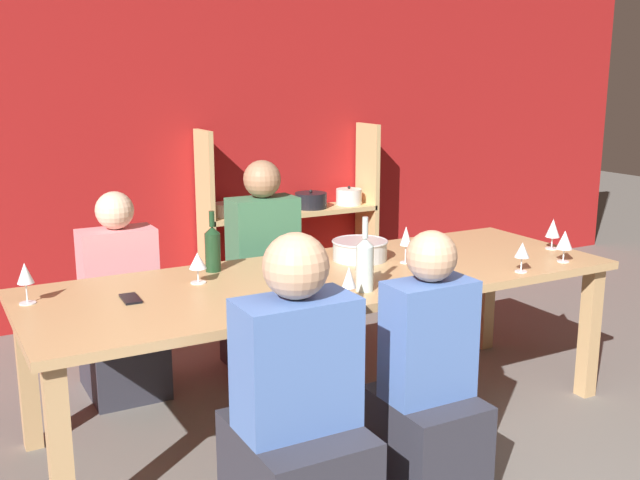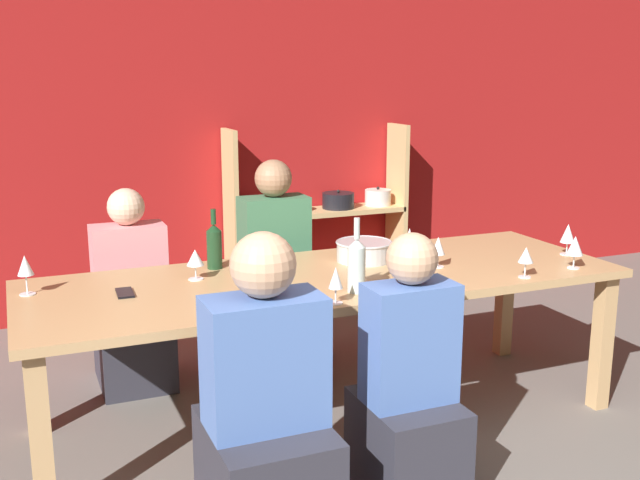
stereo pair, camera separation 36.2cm
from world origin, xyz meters
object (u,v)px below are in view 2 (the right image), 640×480
cell_phone (125,293)px  shelf_unit (318,239)px  wine_glass_red_b (336,279)px  wine_glass_red_c (568,234)px  person_far_b (132,314)px  mixing_bowl (364,250)px  wine_glass_empty_c (575,246)px  person_near_a (408,404)px  dining_table (328,289)px  wine_glass_empty_b (409,239)px  wine_bottle_dark (214,245)px  person_far_a (275,292)px  wine_glass_white_a (526,256)px  person_near_b (266,434)px  wine_bottle_green (357,264)px  wine_glass_empty_d (195,258)px  wine_glass_red_a (438,247)px  wine_glass_empty_a (25,267)px  wine_glass_white_b (359,257)px

cell_phone → shelf_unit: bearing=47.6°
wine_glass_red_b → shelf_unit: bearing=69.1°
wine_glass_red_c → person_far_b: size_ratio=0.15×
mixing_bowl → wine_glass_empty_c: size_ratio=1.80×
wine_glass_empty_c → person_near_a: (-1.15, -0.41, -0.45)m
dining_table → wine_glass_red_c: bearing=-5.0°
wine_glass_empty_b → person_far_b: bearing=147.1°
wine_glass_red_c → person_near_a: 1.53m
mixing_bowl → wine_bottle_dark: wine_bottle_dark is taller
person_near_a → person_far_a: person_far_a is taller
mixing_bowl → wine_glass_white_a: 0.81m
wine_glass_white_a → person_near_b: bearing=-163.6°
wine_bottle_green → wine_glass_white_a: wine_bottle_green is taller
wine_glass_empty_d → wine_bottle_green: bearing=-37.8°
wine_glass_red_a → wine_glass_empty_d: 1.19m
wine_bottle_green → cell_phone: size_ratio=2.17×
wine_glass_empty_b → wine_glass_empty_c: wine_glass_empty_b is taller
dining_table → wine_glass_white_a: (0.84, -0.40, 0.18)m
wine_bottle_dark → wine_glass_red_a: size_ratio=1.93×
person_far_a → wine_glass_empty_a: bearing=22.4°
mixing_bowl → wine_glass_red_a: bearing=-42.6°
cell_phone → person_near_b: size_ratio=0.13×
wine_glass_empty_a → wine_glass_empty_c: wine_glass_empty_a is taller
mixing_bowl → wine_glass_empty_b: bearing=-44.5°
wine_glass_empty_c → person_near_a: size_ratio=0.15×
shelf_unit → person_near_b: bearing=-116.1°
wine_glass_red_c → person_far_a: bearing=146.7°
shelf_unit → wine_bottle_green: 2.36m
wine_glass_red_c → person_near_a: size_ratio=0.15×
wine_glass_red_b → wine_glass_red_c: size_ratio=0.95×
wine_glass_red_a → wine_glass_empty_b: 0.15m
dining_table → wine_glass_white_b: bearing=-73.6°
shelf_unit → wine_glass_empty_d: size_ratio=9.54×
wine_glass_red_b → person_far_a: 1.26m
wine_glass_white_b → cell_phone: size_ratio=1.21×
wine_glass_red_a → wine_glass_red_c: wine_glass_red_c is taller
mixing_bowl → wine_bottle_green: (-0.27, -0.49, 0.07)m
wine_glass_empty_a → wine_glass_empty_b: wine_glass_empty_b is taller
wine_glass_empty_b → wine_glass_red_b: wine_glass_empty_b is taller
wine_glass_empty_a → wine_glass_empty_b: bearing=-6.3°
mixing_bowl → wine_glass_empty_c: bearing=-31.1°
wine_bottle_green → person_far_b: 1.47m
wine_glass_red_c → person_far_a: size_ratio=0.14×
mixing_bowl → wine_bottle_green: 0.56m
shelf_unit → wine_glass_empty_a: size_ratio=7.80×
wine_bottle_green → person_near_a: 0.65m
person_far_a → cell_phone: bearing=36.9°
dining_table → mixing_bowl: bearing=33.1°
person_far_b → cell_phone: bearing=80.2°
wine_glass_red_a → wine_bottle_green: bearing=-157.7°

